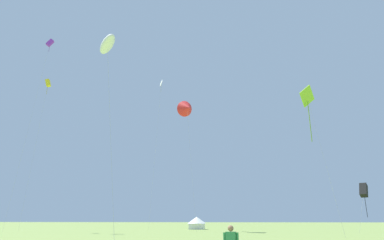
{
  "coord_description": "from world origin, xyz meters",
  "views": [
    {
      "loc": [
        4.03,
        -4.66,
        1.96
      ],
      "look_at": [
        0.0,
        32.0,
        13.17
      ],
      "focal_mm": 30.47,
      "sensor_mm": 36.0,
      "label": 1
    }
  ],
  "objects_px": {
    "festival_tent_right": "(197,222)",
    "kite_white_parafoil": "(107,45)",
    "kite_red_delta": "(187,108)",
    "kite_lime_diamond": "(307,99)",
    "kite_white_diamond": "(161,88)",
    "kite_purple_box": "(50,44)",
    "kite_black_box": "(364,190)",
    "kite_yellow_box": "(48,84)"
  },
  "relations": [
    {
      "from": "kite_yellow_box",
      "to": "kite_black_box",
      "type": "bearing_deg",
      "value": -0.71
    },
    {
      "from": "kite_yellow_box",
      "to": "kite_purple_box",
      "type": "xyz_separation_m",
      "value": [
        -0.53,
        -0.36,
        8.18
      ]
    },
    {
      "from": "kite_white_diamond",
      "to": "kite_purple_box",
      "type": "xyz_separation_m",
      "value": [
        -19.94,
        -9.41,
        6.27
      ]
    },
    {
      "from": "kite_white_parafoil",
      "to": "kite_purple_box",
      "type": "bearing_deg",
      "value": 128.4
    },
    {
      "from": "kite_yellow_box",
      "to": "kite_white_diamond",
      "type": "relative_size",
      "value": 0.9
    },
    {
      "from": "kite_black_box",
      "to": "kite_white_diamond",
      "type": "bearing_deg",
      "value": 163.76
    },
    {
      "from": "kite_purple_box",
      "to": "kite_yellow_box",
      "type": "bearing_deg",
      "value": 34.18
    },
    {
      "from": "kite_red_delta",
      "to": "kite_white_parafoil",
      "type": "bearing_deg",
      "value": -93.22
    },
    {
      "from": "kite_white_diamond",
      "to": "kite_purple_box",
      "type": "relative_size",
      "value": 0.85
    },
    {
      "from": "kite_yellow_box",
      "to": "kite_white_diamond",
      "type": "xyz_separation_m",
      "value": [
        19.41,
        9.05,
        1.91
      ]
    },
    {
      "from": "kite_red_delta",
      "to": "kite_white_diamond",
      "type": "distance_m",
      "value": 10.73
    },
    {
      "from": "festival_tent_right",
      "to": "kite_white_diamond",
      "type": "bearing_deg",
      "value": -146.56
    },
    {
      "from": "kite_yellow_box",
      "to": "festival_tent_right",
      "type": "height_order",
      "value": "kite_yellow_box"
    },
    {
      "from": "kite_yellow_box",
      "to": "festival_tent_right",
      "type": "relative_size",
      "value": 7.4
    },
    {
      "from": "kite_red_delta",
      "to": "kite_yellow_box",
      "type": "xyz_separation_m",
      "value": [
        -25.64,
        -3.28,
        4.65
      ]
    },
    {
      "from": "kite_lime_diamond",
      "to": "kite_white_diamond",
      "type": "height_order",
      "value": "kite_white_diamond"
    },
    {
      "from": "kite_black_box",
      "to": "kite_red_delta",
      "type": "bearing_deg",
      "value": 171.74
    },
    {
      "from": "kite_yellow_box",
      "to": "kite_red_delta",
      "type": "bearing_deg",
      "value": 7.3
    },
    {
      "from": "kite_yellow_box",
      "to": "kite_white_diamond",
      "type": "distance_m",
      "value": 21.5
    },
    {
      "from": "kite_lime_diamond",
      "to": "kite_yellow_box",
      "type": "bearing_deg",
      "value": 160.32
    },
    {
      "from": "kite_white_diamond",
      "to": "kite_purple_box",
      "type": "distance_m",
      "value": 22.93
    },
    {
      "from": "kite_white_parafoil",
      "to": "kite_yellow_box",
      "type": "relative_size",
      "value": 0.58
    },
    {
      "from": "kite_black_box",
      "to": "kite_lime_diamond",
      "type": "bearing_deg",
      "value": -125.59
    },
    {
      "from": "kite_red_delta",
      "to": "kite_purple_box",
      "type": "xyz_separation_m",
      "value": [
        -26.17,
        -3.64,
        12.82
      ]
    },
    {
      "from": "kite_white_parafoil",
      "to": "kite_yellow_box",
      "type": "xyz_separation_m",
      "value": [
        -23.72,
        30.95,
        11.07
      ]
    },
    {
      "from": "kite_white_parafoil",
      "to": "kite_purple_box",
      "type": "height_order",
      "value": "kite_purple_box"
    },
    {
      "from": "kite_white_parafoil",
      "to": "kite_red_delta",
      "type": "height_order",
      "value": "kite_red_delta"
    },
    {
      "from": "kite_lime_diamond",
      "to": "festival_tent_right",
      "type": "height_order",
      "value": "kite_lime_diamond"
    },
    {
      "from": "kite_purple_box",
      "to": "festival_tent_right",
      "type": "relative_size",
      "value": 9.68
    },
    {
      "from": "kite_lime_diamond",
      "to": "kite_purple_box",
      "type": "distance_m",
      "value": 49.04
    },
    {
      "from": "kite_red_delta",
      "to": "festival_tent_right",
      "type": "relative_size",
      "value": 6.34
    },
    {
      "from": "kite_white_parafoil",
      "to": "kite_purple_box",
      "type": "distance_m",
      "value": 43.52
    },
    {
      "from": "festival_tent_right",
      "to": "kite_white_parafoil",
      "type": "bearing_deg",
      "value": -93.4
    },
    {
      "from": "kite_red_delta",
      "to": "kite_purple_box",
      "type": "distance_m",
      "value": 29.37
    },
    {
      "from": "kite_red_delta",
      "to": "kite_lime_diamond",
      "type": "height_order",
      "value": "kite_red_delta"
    },
    {
      "from": "kite_yellow_box",
      "to": "kite_lime_diamond",
      "type": "distance_m",
      "value": 46.18
    },
    {
      "from": "kite_white_diamond",
      "to": "kite_black_box",
      "type": "bearing_deg",
      "value": -16.24
    },
    {
      "from": "kite_white_parafoil",
      "to": "kite_white_diamond",
      "type": "distance_m",
      "value": 42.28
    },
    {
      "from": "kite_red_delta",
      "to": "kite_lime_diamond",
      "type": "xyz_separation_m",
      "value": [
        16.71,
        -18.44,
        -5.8
      ]
    },
    {
      "from": "kite_lime_diamond",
      "to": "kite_white_diamond",
      "type": "relative_size",
      "value": 0.58
    },
    {
      "from": "festival_tent_right",
      "to": "kite_lime_diamond",
      "type": "bearing_deg",
      "value": -60.97
    },
    {
      "from": "kite_white_parafoil",
      "to": "kite_purple_box",
      "type": "relative_size",
      "value": 0.44
    }
  ]
}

